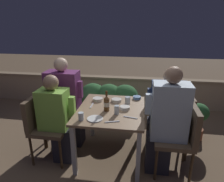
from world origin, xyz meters
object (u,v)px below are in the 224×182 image
chair_right_far (179,118)px  potted_plant (198,118)px  chair_left_near (43,122)px  person_purple_stripe (66,103)px  person_blue_shirt (166,122)px  person_navy_jumper (165,112)px  chair_right_near (182,133)px  chair_left_far (54,110)px  beer_bottle (107,103)px  person_green_blouse (57,119)px

chair_right_far → potted_plant: 0.56m
chair_left_near → person_purple_stripe: size_ratio=0.67×
person_blue_shirt → potted_plant: (0.59, 0.80, -0.30)m
chair_left_near → person_navy_jumper: size_ratio=0.72×
chair_right_near → person_purple_stripe: bearing=165.8°
chair_left_far → person_navy_jumper: 1.60m
chair_left_far → person_blue_shirt: size_ratio=0.66×
person_navy_jumper → potted_plant: 0.73m
chair_left_near → chair_right_near: size_ratio=1.00×
person_blue_shirt → person_navy_jumper: size_ratio=1.09×
chair_left_near → beer_bottle: 0.88m
chair_left_near → chair_left_far: same height
potted_plant → person_green_blouse: bearing=-158.3°
person_navy_jumper → chair_right_far: bearing=-0.0°
chair_left_far → chair_right_far: (1.80, 0.01, 0.00)m
chair_right_near → person_navy_jumper: size_ratio=0.72×
person_navy_jumper → potted_plant: bearing=34.7°
person_blue_shirt → chair_right_near: bearing=-0.0°
person_green_blouse → potted_plant: (1.95, 0.77, -0.23)m
chair_right_far → person_navy_jumper: person_navy_jumper is taller
chair_left_near → person_blue_shirt: 1.57m
person_purple_stripe → potted_plant: (1.97, 0.40, -0.29)m
chair_right_near → beer_bottle: size_ratio=3.34×
beer_bottle → chair_right_near: bearing=-8.3°
person_green_blouse → chair_right_near: 1.56m
chair_left_far → chair_right_near: same height
person_navy_jumper → beer_bottle: size_ratio=4.64×
chair_right_far → beer_bottle: size_ratio=3.34×
person_purple_stripe → chair_left_near: bearing=-116.3°
chair_left_far → person_purple_stripe: bearing=0.0°
person_blue_shirt → potted_plant: bearing=53.4°
person_green_blouse → potted_plant: 2.11m
person_blue_shirt → beer_bottle: 0.75m
person_green_blouse → chair_right_far: bearing=13.6°
chair_left_far → potted_plant: chair_left_far is taller
chair_left_far → person_blue_shirt: person_blue_shirt is taller
potted_plant → chair_right_far: bearing=-132.9°
chair_left_far → beer_bottle: size_ratio=3.34×
chair_right_far → chair_left_near: bearing=-167.9°
chair_right_far → potted_plant: chair_right_far is taller
chair_left_near → chair_right_far: 1.83m
person_green_blouse → chair_right_far: 1.63m
person_navy_jumper → potted_plant: (0.56, 0.39, -0.24)m
chair_left_far → person_blue_shirt: 1.63m
person_blue_shirt → chair_left_far: bearing=165.8°
person_blue_shirt → potted_plant: 1.04m
person_green_blouse → person_navy_jumper: person_navy_jumper is taller
person_purple_stripe → person_blue_shirt: bearing=-16.2°
chair_left_far → person_purple_stripe: size_ratio=0.67×
person_purple_stripe → beer_bottle: person_purple_stripe is taller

